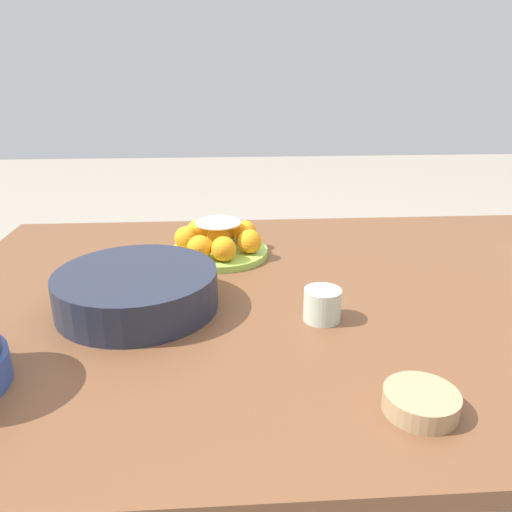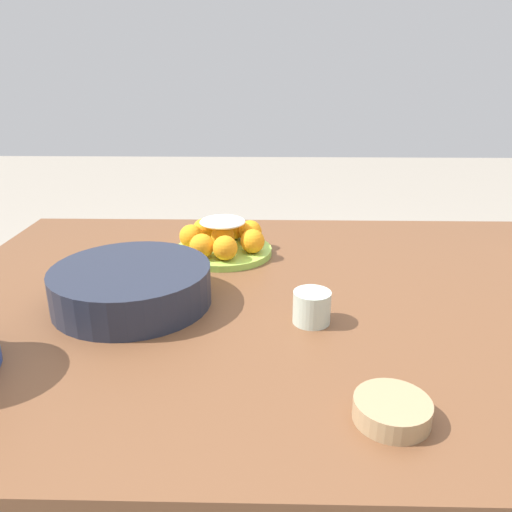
{
  "view_description": "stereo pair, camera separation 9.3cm",
  "coord_description": "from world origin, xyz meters",
  "px_view_note": "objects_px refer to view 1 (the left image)",
  "views": [
    {
      "loc": [
        0.15,
        0.95,
        1.18
      ],
      "look_at": [
        0.09,
        -0.12,
        0.77
      ],
      "focal_mm": 35.0,
      "sensor_mm": 36.0,
      "label": 1
    },
    {
      "loc": [
        0.06,
        0.95,
        1.18
      ],
      "look_at": [
        0.09,
        -0.12,
        0.77
      ],
      "focal_mm": 35.0,
      "sensor_mm": 36.0,
      "label": 2
    }
  ],
  "objects_px": {
    "cake_plate": "(219,241)",
    "sauce_bowl": "(421,401)",
    "serving_bowl": "(137,288)",
    "cup_far": "(322,305)",
    "dining_table": "(299,325)"
  },
  "relations": [
    {
      "from": "dining_table",
      "to": "cup_far",
      "type": "xyz_separation_m",
      "value": [
        -0.02,
        0.12,
        0.11
      ]
    },
    {
      "from": "dining_table",
      "to": "cup_far",
      "type": "distance_m",
      "value": 0.16
    },
    {
      "from": "cake_plate",
      "to": "cup_far",
      "type": "relative_size",
      "value": 3.51
    },
    {
      "from": "sauce_bowl",
      "to": "cup_far",
      "type": "distance_m",
      "value": 0.29
    },
    {
      "from": "cake_plate",
      "to": "serving_bowl",
      "type": "xyz_separation_m",
      "value": [
        0.16,
        0.28,
        0.0
      ]
    },
    {
      "from": "serving_bowl",
      "to": "cup_far",
      "type": "bearing_deg",
      "value": 168.5
    },
    {
      "from": "cake_plate",
      "to": "serving_bowl",
      "type": "relative_size",
      "value": 0.78
    },
    {
      "from": "serving_bowl",
      "to": "cup_far",
      "type": "xyz_separation_m",
      "value": [
        -0.35,
        0.07,
        -0.01
      ]
    },
    {
      "from": "cake_plate",
      "to": "sauce_bowl",
      "type": "bearing_deg",
      "value": 113.97
    },
    {
      "from": "sauce_bowl",
      "to": "cake_plate",
      "type": "bearing_deg",
      "value": -66.03
    },
    {
      "from": "dining_table",
      "to": "cake_plate",
      "type": "bearing_deg",
      "value": -53.85
    },
    {
      "from": "serving_bowl",
      "to": "sauce_bowl",
      "type": "relative_size",
      "value": 3.01
    },
    {
      "from": "cake_plate",
      "to": "serving_bowl",
      "type": "distance_m",
      "value": 0.32
    },
    {
      "from": "cake_plate",
      "to": "sauce_bowl",
      "type": "xyz_separation_m",
      "value": [
        -0.28,
        0.63,
        -0.02
      ]
    },
    {
      "from": "serving_bowl",
      "to": "sauce_bowl",
      "type": "height_order",
      "value": "serving_bowl"
    }
  ]
}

